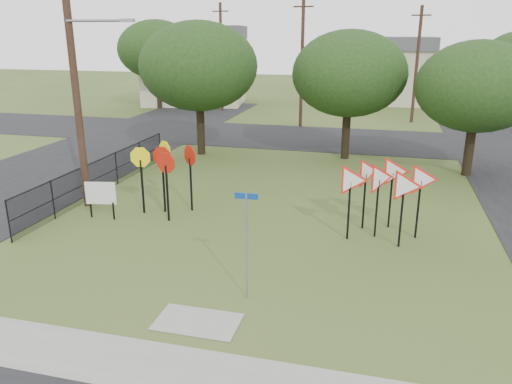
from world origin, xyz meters
TOP-DOWN VIEW (x-y plane):
  - ground at (0.00, 0.00)m, footprint 140.00×140.00m
  - sidewalk at (0.00, -4.20)m, footprint 30.00×1.60m
  - street_left at (-12.00, 10.00)m, footprint 8.00×50.00m
  - street_far at (0.00, 20.00)m, footprint 60.00×8.00m
  - curb_pad at (0.00, -2.40)m, footprint 2.00×1.20m
  - street_name_sign at (0.83, -0.96)m, footprint 0.59×0.06m
  - stop_sign_cluster at (-3.89, 4.59)m, footprint 2.40×2.10m
  - yield_sign_cluster at (4.14, 4.19)m, footprint 3.35×1.83m
  - info_board at (-5.92, 3.30)m, footprint 1.11×0.27m
  - utility_pole_main at (-7.24, 4.50)m, footprint 3.55×0.33m
  - far_pole_a at (-2.00, 24.00)m, footprint 1.40×0.24m
  - far_pole_b at (6.00, 28.00)m, footprint 1.40×0.24m
  - far_pole_c at (-10.00, 30.00)m, footprint 1.40×0.24m
  - fence_run at (-7.60, 6.25)m, footprint 0.05×11.55m
  - house_left at (-14.00, 34.00)m, footprint 10.58×8.88m
  - house_mid at (4.00, 40.00)m, footprint 8.40×8.40m
  - tree_near_left at (-6.00, 14.00)m, footprint 6.40×6.40m
  - tree_near_mid at (2.00, 15.00)m, footprint 6.00×6.00m
  - tree_near_right at (8.00, 13.00)m, footprint 5.60×5.60m
  - tree_far_left at (-16.00, 30.00)m, footprint 6.80×6.80m

SIDE VIEW (x-z plane):
  - ground at x=0.00m, z-range 0.00..0.00m
  - sidewalk at x=0.00m, z-range 0.00..0.02m
  - street_left at x=-12.00m, z-range 0.00..0.02m
  - street_far at x=0.00m, z-range 0.00..0.02m
  - curb_pad at x=0.00m, z-range 0.00..0.02m
  - fence_run at x=-7.60m, z-range 0.03..1.53m
  - info_board at x=-5.92m, z-range 0.24..1.64m
  - street_name_sign at x=0.83m, z-range 0.22..3.08m
  - stop_sign_cluster at x=-3.89m, z-range 0.62..3.21m
  - yield_sign_cluster at x=4.14m, z-range 0.61..3.23m
  - house_mid at x=4.00m, z-range 0.05..6.25m
  - house_left at x=-14.00m, z-range 0.05..7.25m
  - tree_near_right at x=8.00m, z-range 1.06..7.39m
  - far_pole_b at x=6.00m, z-range 0.10..8.60m
  - tree_near_mid at x=2.00m, z-range 1.14..7.94m
  - far_pole_a at x=-2.00m, z-range 0.10..9.10m
  - far_pole_c at x=-10.00m, z-range 0.10..9.10m
  - tree_near_left at x=-6.00m, z-range 1.22..8.49m
  - tree_far_left at x=-16.00m, z-range 1.31..9.04m
  - utility_pole_main at x=-7.24m, z-range 0.21..10.21m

